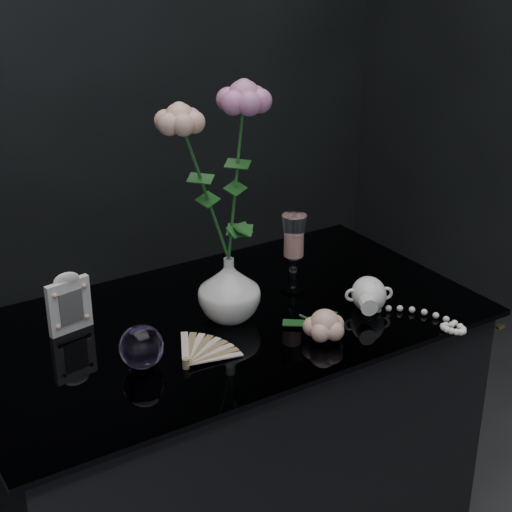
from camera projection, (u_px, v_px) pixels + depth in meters
table at (227, 467)px, 1.76m from camera, size 1.05×0.58×0.76m
vase at (229, 289)px, 1.58m from camera, size 0.15×0.15×0.13m
wine_glass at (294, 253)px, 1.69m from camera, size 0.06×0.06×0.18m
picture_frame at (69, 302)px, 1.53m from camera, size 0.11×0.09×0.13m
paperweight at (142, 347)px, 1.42m from camera, size 0.10×0.10×0.08m
paper_fan at (186, 363)px, 1.42m from camera, size 0.26×0.23×0.02m
loose_rose at (325, 325)px, 1.51m from camera, size 0.14×0.19×0.06m
pearl_jar at (369, 293)px, 1.63m from camera, size 0.34×0.34×0.07m
roses at (220, 166)px, 1.47m from camera, size 0.23×0.11×0.40m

